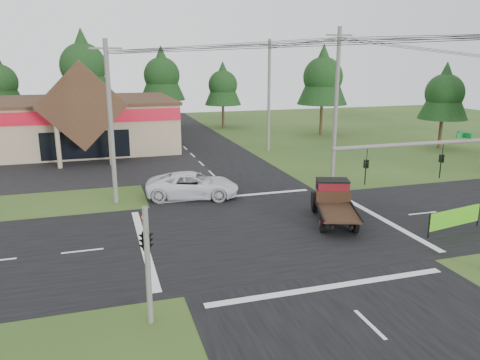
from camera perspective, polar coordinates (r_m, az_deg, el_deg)
name	(u,v)px	position (r m, az deg, el deg)	size (l,w,h in m)	color
ground	(271,230)	(26.24, 3.81, -6.16)	(120.00, 120.00, 0.00)	#264217
road_ns	(271,230)	(26.24, 3.81, -6.14)	(12.00, 120.00, 0.02)	black
road_ew	(271,230)	(26.24, 3.81, -6.14)	(120.00, 12.00, 0.02)	black
parking_apron	(37,172)	(43.23, -23.48, 0.96)	(28.00, 14.00, 0.02)	black
cvs_building	(28,124)	(53.32, -24.46, 6.25)	(30.40, 18.20, 9.19)	tan
traffic_signal_mast	(466,178)	(21.81, 25.80, 0.26)	(8.12, 0.24, 7.00)	#595651
traffic_signal_corner	(145,229)	(16.66, -11.45, -5.89)	(0.53, 2.48, 4.40)	#595651
utility_pole_nw	(111,122)	(31.17, -15.49, 6.87)	(2.00, 0.30, 10.50)	#595651
utility_pole_ne	(336,107)	(35.36, 11.61, 8.77)	(2.00, 0.30, 11.50)	#595651
utility_pole_n	(269,95)	(48.10, 3.55, 10.30)	(2.00, 0.30, 11.20)	#595651
tree_row_c	(83,64)	(63.93, -18.61, 13.31)	(7.28, 7.28, 13.13)	#332316
tree_row_d	(162,74)	(65.54, -9.53, 12.68)	(6.16, 6.16, 11.11)	#332316
tree_row_e	(223,84)	(65.21, -2.11, 11.67)	(5.04, 5.04, 9.09)	#332316
tree_side_ne	(323,75)	(59.36, 10.08, 12.49)	(6.16, 6.16, 11.11)	#332316
tree_side_e_near	(445,91)	(53.83, 23.69, 9.89)	(5.04, 5.04, 9.09)	#332316
antique_flatbed_truck	(335,203)	(27.64, 11.49, -2.79)	(2.13, 5.59, 2.34)	#5F0D0E
roadside_banner	(455,220)	(28.28, 24.70, -4.46)	(4.12, 0.12, 1.41)	#46A516
white_pickup	(193,185)	(32.24, -5.78, -0.63)	(2.89, 6.26, 1.74)	silver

